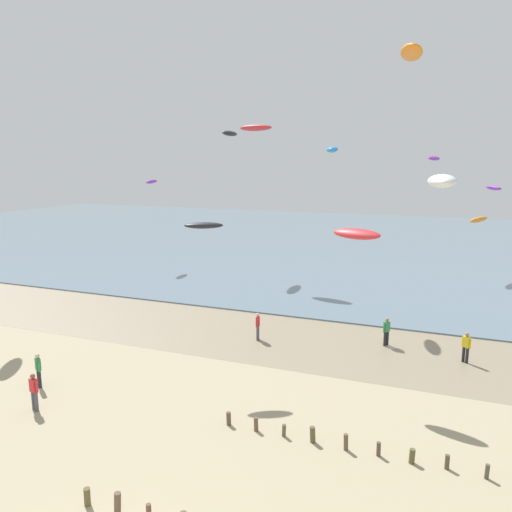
{
  "coord_description": "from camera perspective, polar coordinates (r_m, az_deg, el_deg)",
  "views": [
    {
      "loc": [
        7.86,
        -8.49,
        10.8
      ],
      "look_at": [
        0.57,
        10.5,
        6.87
      ],
      "focal_mm": 34.47,
      "sensor_mm": 36.0,
      "label": 1
    }
  ],
  "objects": [
    {
      "name": "kite_aloft_6",
      "position": [
        52.01,
        19.95,
        10.62
      ],
      "size": [
        1.61,
        2.78,
        0.58
      ],
      "primitive_type": "ellipsoid",
      "rotation": [
        0.2,
        0.0,
        1.29
      ],
      "color": "purple"
    },
    {
      "name": "kite_aloft_3",
      "position": [
        21.44,
        20.76,
        8.15
      ],
      "size": [
        1.39,
        3.5,
        0.59
      ],
      "primitive_type": "ellipsoid",
      "rotation": [
        0.04,
        0.0,
        4.8
      ],
      "color": "white"
    },
    {
      "name": "wet_sand_strip",
      "position": [
        30.57,
        4.78,
        -9.78
      ],
      "size": [
        120.0,
        8.66,
        0.01
      ],
      "primitive_type": "cube",
      "color": "gray",
      "rests_on": "ground"
    },
    {
      "name": "person_far_down_beach",
      "position": [
        26.54,
        -23.94,
        -11.91
      ],
      "size": [
        0.48,
        0.39,
        1.71
      ],
      "color": "#232328",
      "rests_on": "ground"
    },
    {
      "name": "kite_aloft_4",
      "position": [
        49.75,
        -3.06,
        14.02
      ],
      "size": [
        1.2,
        3.2,
        0.6
      ],
      "primitive_type": "ellipsoid",
      "rotation": [
        0.1,
        0.0,
        1.62
      ],
      "color": "black"
    },
    {
      "name": "kite_aloft_1",
      "position": [
        23.8,
        11.6,
        2.53
      ],
      "size": [
        2.61,
        1.62,
        0.67
      ],
      "primitive_type": "ellipsoid",
      "rotation": [
        -0.4,
        0.0,
        2.82
      ],
      "color": "red"
    },
    {
      "name": "person_mid_beach",
      "position": [
        24.33,
        -24.37,
        -14.05
      ],
      "size": [
        0.56,
        0.3,
        1.71
      ],
      "color": "#4C4C56",
      "rests_on": "ground"
    },
    {
      "name": "person_by_waterline",
      "position": [
        30.42,
        14.91,
        -8.4
      ],
      "size": [
        0.38,
        0.49,
        1.71
      ],
      "color": "#232328",
      "rests_on": "ground"
    },
    {
      "name": "kite_aloft_8",
      "position": [
        46.93,
        25.86,
        7.12
      ],
      "size": [
        1.62,
        2.29,
        0.53
      ],
      "primitive_type": "ellipsoid",
      "rotation": [
        0.29,
        0.0,
        2.01
      ],
      "color": "purple"
    },
    {
      "name": "kite_aloft_2",
      "position": [
        35.91,
        8.85,
        12.11
      ],
      "size": [
        1.3,
        2.66,
        0.5
      ],
      "primitive_type": "ellipsoid",
      "rotation": [
        0.12,
        0.0,
        4.89
      ],
      "color": "#2384D1"
    },
    {
      "name": "person_left_flank",
      "position": [
        30.34,
        0.21,
        -8.07
      ],
      "size": [
        0.3,
        0.56,
        1.71
      ],
      "color": "#4C4C56",
      "rests_on": "ground"
    },
    {
      "name": "kite_aloft_9",
      "position": [
        25.2,
        -6.08,
        3.55
      ],
      "size": [
        2.06,
        1.47,
        0.36
      ],
      "primitive_type": "ellipsoid",
      "rotation": [
        -0.06,
        0.0,
        3.61
      ],
      "color": "black"
    },
    {
      "name": "kite_aloft_5",
      "position": [
        46.5,
        -0.04,
        14.66
      ],
      "size": [
        3.53,
        1.76,
        0.7
      ],
      "primitive_type": "ellipsoid",
      "rotation": [
        -0.16,
        0.0,
        6.09
      ],
      "color": "red"
    },
    {
      "name": "kite_aloft_7",
      "position": [
        27.74,
        17.58,
        21.59
      ],
      "size": [
        1.75,
        3.48,
        0.83
      ],
      "primitive_type": "ellipsoid",
      "rotation": [
        -0.31,
        0.0,
        4.89
      ],
      "color": "orange"
    },
    {
      "name": "kite_aloft_0",
      "position": [
        52.22,
        -12.02,
        8.43
      ],
      "size": [
        0.93,
        2.16,
        0.57
      ],
      "primitive_type": "ellipsoid",
      "rotation": [
        -0.39,
        0.0,
        1.66
      ],
      "color": "purple"
    },
    {
      "name": "person_right_flank",
      "position": [
        29.38,
        23.19,
        -9.63
      ],
      "size": [
        0.48,
        0.39,
        1.71
      ],
      "color": "#232328",
      "rests_on": "ground"
    },
    {
      "name": "sea",
      "position": [
        68.14,
        14.1,
        1.53
      ],
      "size": [
        160.0,
        70.0,
        0.1
      ],
      "primitive_type": "cube",
      "color": "slate",
      "rests_on": "ground"
    },
    {
      "name": "kite_aloft_10",
      "position": [
        39.01,
        24.42,
        3.86
      ],
      "size": [
        1.75,
        2.28,
        0.64
      ],
      "primitive_type": "ellipsoid",
      "rotation": [
        -0.49,
        0.0,
        1.06
      ],
      "color": "orange"
    },
    {
      "name": "groyne_mid",
      "position": [
        20.21,
        26.61,
        -21.63
      ],
      "size": [
        19.72,
        0.35,
        0.73
      ],
      "color": "brown",
      "rests_on": "ground"
    }
  ]
}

